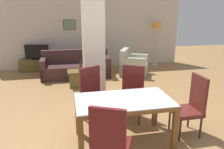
% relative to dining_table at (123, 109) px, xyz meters
% --- Properties ---
extents(ground_plane, '(18.00, 18.00, 0.00)m').
position_rel_dining_table_xyz_m(ground_plane, '(0.00, 0.00, -0.59)').
color(ground_plane, '#9C7143').
extents(back_wall, '(7.20, 0.09, 2.70)m').
position_rel_dining_table_xyz_m(back_wall, '(-0.00, 5.21, 0.76)').
color(back_wall, beige).
rests_on(back_wall, ground_plane).
extents(divider_pillar, '(0.46, 0.37, 2.70)m').
position_rel_dining_table_xyz_m(divider_pillar, '(-0.26, 1.63, 0.76)').
color(divider_pillar, beige).
rests_on(divider_pillar, ground_plane).
extents(dining_table, '(1.53, 0.88, 0.75)m').
position_rel_dining_table_xyz_m(dining_table, '(0.00, 0.00, 0.00)').
color(dining_table, brown).
rests_on(dining_table, ground_plane).
extents(dining_chair_far_right, '(0.61, 0.61, 1.06)m').
position_rel_dining_table_xyz_m(dining_chair_far_right, '(0.38, 0.79, -0.03)').
color(dining_chair_far_right, '#5D1A18').
rests_on(dining_chair_far_right, ground_plane).
extents(dining_chair_far_left, '(0.61, 0.61, 1.06)m').
position_rel_dining_table_xyz_m(dining_chair_far_left, '(-0.38, 0.87, -0.03)').
color(dining_chair_far_left, '#5C1D1E').
rests_on(dining_chair_far_left, ground_plane).
extents(dining_chair_near_left, '(0.61, 0.61, 1.06)m').
position_rel_dining_table_xyz_m(dining_chair_near_left, '(-0.38, -0.80, -0.03)').
color(dining_chair_near_left, maroon).
rests_on(dining_chair_near_left, ground_plane).
extents(dining_chair_head_right, '(0.46, 0.46, 1.06)m').
position_rel_dining_table_xyz_m(dining_chair_head_right, '(1.20, 0.00, -0.03)').
color(dining_chair_head_right, '#5B221D').
rests_on(dining_chair_head_right, ground_plane).
extents(sofa, '(2.18, 0.87, 0.85)m').
position_rel_dining_table_xyz_m(sofa, '(-0.57, 3.92, -0.30)').
color(sofa, '#412727').
rests_on(sofa, ground_plane).
extents(armchair, '(1.12, 1.10, 0.86)m').
position_rel_dining_table_xyz_m(armchair, '(1.31, 3.72, -0.29)').
color(armchair, '#B6B9A0').
rests_on(armchair, ground_plane).
extents(coffee_table, '(0.55, 0.49, 0.46)m').
position_rel_dining_table_xyz_m(coffee_table, '(-0.57, 2.95, -0.36)').
color(coffee_table, brown).
rests_on(coffee_table, ground_plane).
extents(bottle, '(0.06, 0.06, 0.28)m').
position_rel_dining_table_xyz_m(bottle, '(-0.47, 3.03, -0.03)').
color(bottle, '#4C2D14').
rests_on(bottle, coffee_table).
extents(tv_stand, '(1.27, 0.40, 0.42)m').
position_rel_dining_table_xyz_m(tv_stand, '(-1.87, 4.93, -0.38)').
color(tv_stand, brown).
rests_on(tv_stand, ground_plane).
extents(tv_screen, '(0.83, 0.25, 0.53)m').
position_rel_dining_table_xyz_m(tv_screen, '(-1.87, 4.93, 0.09)').
color(tv_screen, black).
rests_on(tv_screen, tv_stand).
extents(floor_lamp, '(0.32, 0.32, 1.66)m').
position_rel_dining_table_xyz_m(floor_lamp, '(2.59, 4.86, 0.81)').
color(floor_lamp, '#B7B7BC').
rests_on(floor_lamp, ground_plane).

